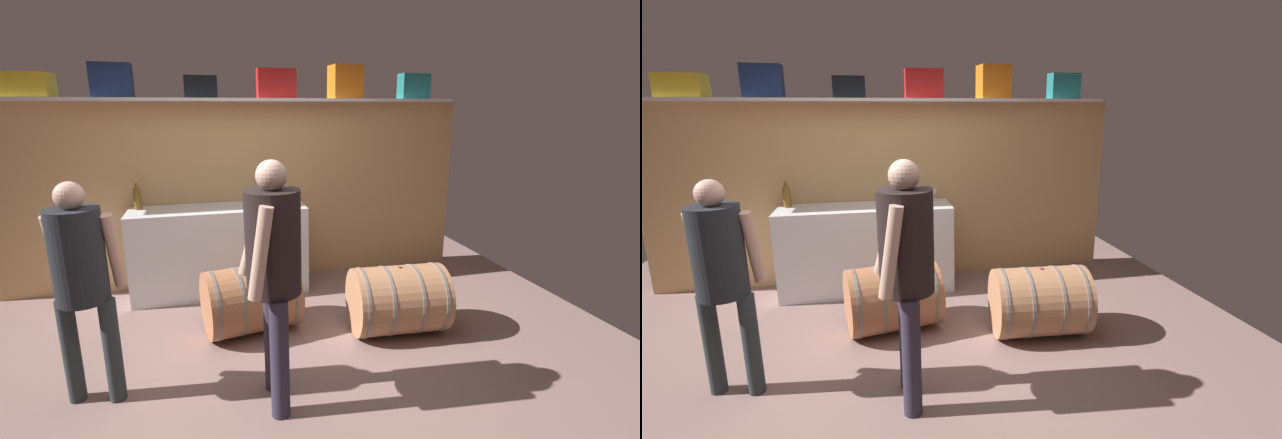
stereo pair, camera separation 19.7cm
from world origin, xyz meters
TOP-DOWN VIEW (x-y plane):
  - ground_plane at (0.00, 0.51)m, footprint 6.37×7.29m
  - back_wall_panel at (0.00, 2.05)m, footprint 5.17×0.10m
  - high_shelf_board at (0.00, 1.90)m, footprint 4.76×0.40m
  - toolcase_yellow at (-1.96, 1.90)m, footprint 0.44×0.29m
  - toolcase_navy at (-1.22, 1.90)m, footprint 0.39×0.29m
  - toolcase_black at (-0.39, 1.90)m, footprint 0.33×0.18m
  - toolcase_red at (0.39, 1.90)m, footprint 0.41×0.18m
  - toolcase_orange at (1.16, 1.90)m, footprint 0.34×0.30m
  - toolcase_teal at (1.99, 1.90)m, footprint 0.34×0.19m
  - work_cabinet at (-0.29, 1.70)m, footprint 1.82×0.56m
  - wine_bottle_dark at (0.25, 1.71)m, footprint 0.08×0.08m
  - wine_bottle_amber at (-1.09, 1.83)m, footprint 0.08×0.08m
  - wine_glass at (0.47, 1.84)m, footprint 0.07×0.07m
  - wine_barrel_near at (-0.07, 0.74)m, footprint 0.90×0.73m
  - wine_barrel_far at (1.20, 0.39)m, footprint 0.85×0.67m
  - tasting_cup at (-0.02, 0.74)m, footprint 0.07×0.07m
  - winemaker_pouring at (-1.20, 0.04)m, footprint 0.48×0.40m
  - visitor_tasting at (-0.01, -0.29)m, footprint 0.39×0.49m

SIDE VIEW (x-z plane):
  - ground_plane at x=0.00m, z-range -0.02..0.00m
  - wine_barrel_near at x=-0.07m, z-range 0.00..0.61m
  - wine_barrel_far at x=1.20m, z-range 0.00..0.62m
  - work_cabinet at x=-0.29m, z-range 0.00..0.94m
  - tasting_cup at x=-0.02m, z-range 0.61..0.66m
  - winemaker_pouring at x=-1.20m, z-range 0.18..1.71m
  - back_wall_panel at x=0.00m, z-range 0.00..2.03m
  - visitor_tasting at x=-0.01m, z-range 0.19..1.86m
  - wine_glass at x=0.47m, z-range 0.97..1.11m
  - wine_bottle_amber at x=-1.09m, z-range 0.93..1.20m
  - wine_bottle_dark at x=0.25m, z-range 0.92..1.22m
  - high_shelf_board at x=0.00m, z-range 2.03..2.06m
  - toolcase_black at x=-0.39m, z-range 2.06..2.28m
  - toolcase_yellow at x=-1.96m, z-range 2.06..2.29m
  - toolcase_teal at x=1.99m, z-range 2.06..2.34m
  - toolcase_red at x=0.39m, z-range 2.06..2.36m
  - toolcase_navy at x=-1.22m, z-range 2.06..2.38m
  - toolcase_orange at x=1.16m, z-range 2.06..2.41m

